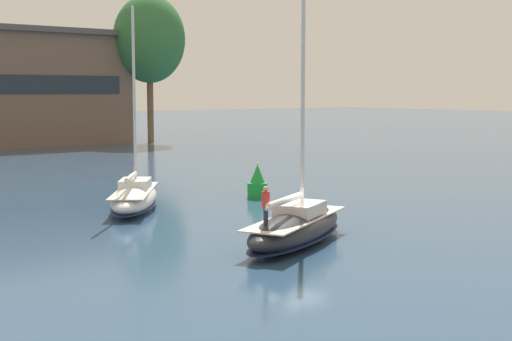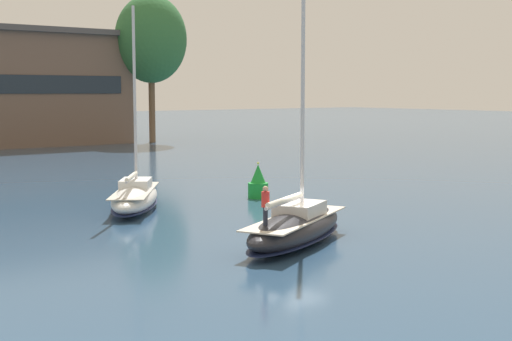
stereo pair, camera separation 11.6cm
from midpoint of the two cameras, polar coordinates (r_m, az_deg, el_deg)
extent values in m
plane|color=#2D4C6B|center=(32.45, 3.12, -5.91)|extent=(400.00, 400.00, 0.00)
cylinder|color=brown|center=(97.37, -8.49, 5.36)|extent=(0.85, 0.85, 10.63)
ellipsoid|color=#336B38|center=(97.61, -8.57, 10.37)|extent=(9.57, 9.57, 11.69)
ellipsoid|color=#232328|center=(32.29, 3.13, -4.61)|extent=(8.99, 6.27, 1.50)
ellipsoid|color=#19234C|center=(32.38, 3.12, -5.33)|extent=(9.08, 6.34, 0.18)
cube|color=beige|center=(32.21, 3.13, -3.83)|extent=(7.87, 5.43, 0.06)
cube|color=beige|center=(32.56, 3.43, -3.12)|extent=(3.00, 2.68, 0.62)
cylinder|color=silver|center=(32.36, 3.67, 6.10)|extent=(0.18, 0.18, 11.06)
cylinder|color=silver|center=(30.89, 2.24, -2.55)|extent=(3.60, 1.97, 0.15)
cylinder|color=silver|center=(30.88, 2.24, -2.35)|extent=(3.29, 1.86, 0.24)
cylinder|color=#232838|center=(29.85, 0.68, -3.75)|extent=(0.27, 0.27, 0.85)
cylinder|color=red|center=(29.73, 0.68, -2.33)|extent=(0.46, 0.46, 0.65)
sphere|color=tan|center=(29.66, 0.68, -1.48)|extent=(0.24, 0.24, 0.24)
ellipsoid|color=white|center=(42.05, -9.78, -2.17)|extent=(6.86, 8.29, 1.44)
ellipsoid|color=#19234C|center=(42.11, -9.77, -2.71)|extent=(6.93, 8.37, 0.17)
cube|color=#BCB7A8|center=(41.99, -9.79, -1.60)|extent=(5.96, 7.24, 0.06)
cube|color=silver|center=(42.36, -9.72, -1.08)|extent=(2.73, 2.90, 0.59)
cylinder|color=silver|center=(42.27, -9.80, 5.71)|extent=(0.17, 0.17, 10.61)
cylinder|color=silver|center=(40.67, -10.05, -0.61)|extent=(2.33, 3.19, 0.14)
cylinder|color=silver|center=(40.65, -10.06, -0.47)|extent=(2.18, 2.93, 0.23)
cylinder|color=green|center=(46.18, 0.05, -1.60)|extent=(1.32, 1.32, 0.99)
cone|color=green|center=(46.04, 0.05, -0.25)|extent=(0.99, 0.99, 1.21)
sphere|color=#F2F266|center=(45.97, 0.05, 0.59)|extent=(0.16, 0.16, 0.16)
camera|label=1|loc=(0.06, -90.10, -0.01)|focal=50.00mm
camera|label=2|loc=(0.06, 89.90, 0.01)|focal=50.00mm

